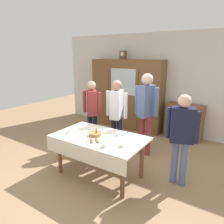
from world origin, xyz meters
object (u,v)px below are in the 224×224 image
tea_cup_back_edge (69,131)px  book_stack (186,103)px  spoon_front_edge (118,151)px  mantel_clock (123,55)px  spoon_far_left (62,135)px  bookshelf_low (184,121)px  bread_basket (95,134)px  tea_cup_mid_left (118,134)px  spoon_back_edge (82,137)px  pastry_plate (94,142)px  person_behind_table_right (92,107)px  tea_cup_near_right (104,146)px  tea_cup_far_left (122,145)px  dining_table (98,143)px  wall_cabinet (127,95)px  person_beside_shelf (117,110)px  person_by_cabinet (146,106)px  person_near_right_end (182,132)px

tea_cup_back_edge → book_stack: bearing=63.9°
book_stack → spoon_front_edge: (-0.21, -2.93, -0.19)m
mantel_clock → spoon_far_left: 3.21m
book_stack → spoon_far_left: book_stack is taller
bookshelf_low → bread_basket: bookshelf_low is taller
tea_cup_mid_left → bread_basket: size_ratio=0.54×
mantel_clock → spoon_back_edge: (0.81, -2.76, -1.36)m
pastry_plate → person_behind_table_right: person_behind_table_right is taller
mantel_clock → spoon_far_left: size_ratio=2.02×
bread_basket → tea_cup_near_right: bearing=-37.0°
spoon_front_edge → tea_cup_back_edge: bearing=171.6°
tea_cup_far_left → tea_cup_near_right: bearing=-142.4°
dining_table → tea_cup_back_edge: tea_cup_back_edge is taller
wall_cabinet → bread_basket: (0.82, -2.57, -0.22)m
book_stack → bread_basket: (-0.87, -2.62, -0.16)m
book_stack → person_behind_table_right: size_ratio=0.12×
tea_cup_near_right → bread_basket: size_ratio=0.54×
mantel_clock → spoon_front_edge: 3.57m
bread_basket → spoon_far_left: (-0.50, -0.31, -0.03)m
tea_cup_near_right → tea_cup_mid_left: size_ratio=1.00×
mantel_clock → tea_cup_mid_left: mantel_clock is taller
spoon_far_left → person_beside_shelf: 1.33m
book_stack → tea_cup_back_edge: 3.08m
mantel_clock → bread_basket: bearing=-69.6°
bookshelf_low → tea_cup_mid_left: size_ratio=7.06×
bookshelf_low → person_by_cabinet: bearing=-108.1°
bookshelf_low → spoon_far_left: size_ratio=7.71×
wall_cabinet → person_near_right_end: (2.16, -2.05, -0.07)m
dining_table → spoon_far_left: spoon_far_left is taller
tea_cup_back_edge → spoon_back_edge: 0.34m
tea_cup_near_right → pastry_plate: size_ratio=0.46×
bookshelf_low → pastry_plate: bookshelf_low is taller
dining_table → spoon_front_edge: spoon_front_edge is taller
tea_cup_back_edge → person_behind_table_right: 1.20m
tea_cup_mid_left → pastry_plate: size_ratio=0.46×
tea_cup_back_edge → tea_cup_far_left: bearing=0.4°
person_beside_shelf → person_behind_table_right: person_beside_shelf is taller
pastry_plate → person_beside_shelf: person_beside_shelf is taller
wall_cabinet → tea_cup_mid_left: (1.15, -2.34, -0.22)m
person_behind_table_right → bookshelf_low: bearing=43.6°
tea_cup_back_edge → spoon_back_edge: size_ratio=1.09×
tea_cup_far_left → bookshelf_low: bearing=85.0°
book_stack → person_beside_shelf: person_beside_shelf is taller
bread_basket → mantel_clock: bearing=110.4°
tea_cup_back_edge → person_near_right_end: person_near_right_end is taller
person_beside_shelf → spoon_front_edge: bearing=-57.3°
person_behind_table_right → tea_cup_back_edge: bearing=-72.0°
tea_cup_far_left → spoon_back_edge: 0.78m
tea_cup_far_left → pastry_plate: (-0.46, -0.10, -0.01)m
person_by_cabinet → person_behind_table_right: bearing=-169.9°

